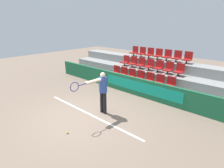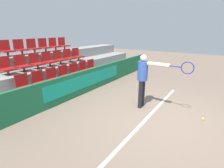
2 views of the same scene
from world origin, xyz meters
name	(u,v)px [view 2 (image 2 of 2)]	position (x,y,z in m)	size (l,w,h in m)	color
ground_plane	(161,117)	(0.00, 0.00, 0.00)	(30.00, 30.00, 0.00)	#7A6656
court_baseline	(151,114)	(0.00, 0.29, 0.00)	(4.96, 0.08, 0.01)	white
barrier_wall	(79,84)	(0.01, 3.08, 0.44)	(11.17, 0.14, 0.87)	#19603D
bleacher_tier_front	(68,87)	(0.00, 3.61, 0.23)	(10.77, 0.90, 0.46)	gray
bleacher_tier_middle	(52,78)	(0.00, 4.51, 0.46)	(10.77, 0.90, 0.92)	gray
bleacher_tier_back	(38,69)	(0.00, 5.41, 0.69)	(10.77, 0.90, 1.38)	gray
stadium_chair_0	(24,85)	(-1.63, 3.73, 0.72)	(0.41, 0.42, 0.58)	#333333
stadium_chair_1	(40,81)	(-1.09, 3.73, 0.72)	(0.41, 0.42, 0.58)	#333333
stadium_chair_2	(53,77)	(-0.54, 3.73, 0.72)	(0.41, 0.42, 0.58)	#333333
stadium_chair_3	(65,74)	(0.00, 3.73, 0.72)	(0.41, 0.42, 0.58)	#333333
stadium_chair_4	(75,71)	(0.54, 3.73, 0.72)	(0.41, 0.42, 0.58)	#333333
stadium_chair_5	(84,69)	(1.09, 3.73, 0.72)	(0.41, 0.42, 0.58)	#333333
stadium_chair_6	(93,67)	(1.63, 3.73, 0.72)	(0.41, 0.42, 0.58)	#333333
stadium_chair_7	(6,67)	(-1.63, 4.63, 1.18)	(0.41, 0.42, 0.58)	#333333
stadium_chair_8	(22,64)	(-1.09, 4.63, 1.18)	(0.41, 0.42, 0.58)	#333333
stadium_chair_9	(36,62)	(-0.54, 4.63, 1.18)	(0.41, 0.42, 0.58)	#333333
stadium_chair_10	(48,60)	(0.00, 4.63, 1.18)	(0.41, 0.42, 0.58)	#333333
stadium_chair_11	(59,58)	(0.54, 4.63, 1.18)	(0.41, 0.42, 0.58)	#333333
stadium_chair_12	(69,56)	(1.09, 4.63, 1.18)	(0.41, 0.42, 0.58)	#333333
stadium_chair_13	(77,55)	(1.63, 4.63, 1.18)	(0.41, 0.42, 0.58)	#333333
stadium_chair_15	(6,49)	(-1.09, 5.53, 1.64)	(0.41, 0.42, 0.58)	#333333
stadium_chair_16	(20,48)	(-0.54, 5.53, 1.64)	(0.41, 0.42, 0.58)	#333333
stadium_chair_17	(33,47)	(0.00, 5.53, 1.64)	(0.41, 0.42, 0.58)	#333333
stadium_chair_18	(44,46)	(0.54, 5.53, 1.64)	(0.41, 0.42, 0.58)	#333333
stadium_chair_19	(54,45)	(1.09, 5.53, 1.64)	(0.41, 0.42, 0.58)	#333333
stadium_chair_20	(63,44)	(1.63, 5.53, 1.64)	(0.41, 0.42, 0.58)	#333333
tennis_player	(145,76)	(0.32, 0.66, 1.00)	(0.30, 1.54, 1.63)	black
tennis_ball	(203,119)	(0.43, -1.01, 0.03)	(0.07, 0.07, 0.07)	#CCDB33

